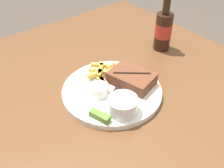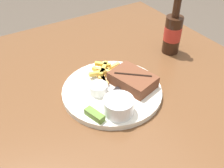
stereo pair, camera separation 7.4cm
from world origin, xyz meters
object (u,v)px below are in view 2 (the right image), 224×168
(dipping_sauce_cup, at_px, (99,88))
(beer_bottle, at_px, (173,32))
(pickle_spear, at_px, (95,115))
(knife_utensil, at_px, (123,84))
(steak_portion, at_px, (133,80))
(fork_utensil, at_px, (94,77))
(coleslaw_cup, at_px, (119,105))
(dinner_plate, at_px, (112,91))

(dipping_sauce_cup, distance_m, beer_bottle, 0.38)
(pickle_spear, relative_size, knife_utensil, 0.42)
(steak_portion, height_order, knife_utensil, steak_portion)
(pickle_spear, height_order, knife_utensil, pickle_spear)
(fork_utensil, relative_size, beer_bottle, 0.57)
(fork_utensil, relative_size, knife_utensil, 0.85)
(pickle_spear, distance_m, beer_bottle, 0.47)
(coleslaw_cup, height_order, pickle_spear, coleslaw_cup)
(dinner_plate, height_order, fork_utensil, fork_utensil)
(knife_utensil, bearing_deg, dinner_plate, 156.02)
(coleslaw_cup, bearing_deg, steak_portion, 127.60)
(dinner_plate, relative_size, knife_utensil, 2.01)
(dinner_plate, height_order, beer_bottle, beer_bottle)
(coleslaw_cup, bearing_deg, dinner_plate, 158.37)
(pickle_spear, xyz_separation_m, beer_bottle, (-0.17, 0.43, 0.06))
(coleslaw_cup, relative_size, pickle_spear, 1.31)
(beer_bottle, bearing_deg, pickle_spear, -68.15)
(steak_portion, relative_size, beer_bottle, 0.68)
(coleslaw_cup, relative_size, fork_utensil, 0.64)
(beer_bottle, bearing_deg, knife_utensil, -71.76)
(coleslaw_cup, height_order, beer_bottle, beer_bottle)
(dinner_plate, bearing_deg, steak_portion, 77.37)
(dinner_plate, bearing_deg, dipping_sauce_cup, -97.23)
(steak_portion, relative_size, fork_utensil, 1.19)
(coleslaw_cup, bearing_deg, pickle_spear, -104.78)
(dipping_sauce_cup, xyz_separation_m, pickle_spear, (0.09, -0.06, -0.01))
(dipping_sauce_cup, relative_size, fork_utensil, 0.42)
(dipping_sauce_cup, bearing_deg, beer_bottle, 103.38)
(coleslaw_cup, relative_size, knife_utensil, 0.55)
(steak_portion, distance_m, knife_utensil, 0.03)
(coleslaw_cup, relative_size, beer_bottle, 0.37)
(steak_portion, xyz_separation_m, dipping_sauce_cup, (-0.02, -0.11, -0.00))
(fork_utensil, bearing_deg, dinner_plate, 0.00)
(steak_portion, height_order, pickle_spear, steak_portion)
(dipping_sauce_cup, height_order, fork_utensil, dipping_sauce_cup)
(pickle_spear, xyz_separation_m, knife_utensil, (-0.08, 0.15, -0.01))
(knife_utensil, height_order, beer_bottle, beer_bottle)
(steak_portion, xyz_separation_m, knife_utensil, (-0.02, -0.02, -0.02))
(dinner_plate, distance_m, steak_portion, 0.08)
(steak_portion, relative_size, pickle_spear, 2.43)
(dinner_plate, distance_m, pickle_spear, 0.13)
(dinner_plate, distance_m, knife_utensil, 0.05)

